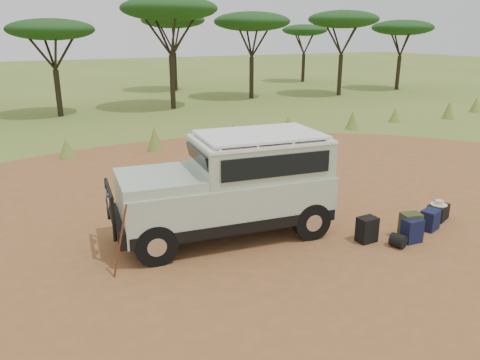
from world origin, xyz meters
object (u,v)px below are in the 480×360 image
backpack_olive (410,226)px  backpack_navy (412,231)px  backpack_black (367,230)px  duffel_navy (430,220)px  hard_case (438,212)px  safari_vehicle (232,188)px  walking_staff (120,242)px

backpack_olive → backpack_navy: bearing=-112.5°
backpack_black → duffel_navy: size_ratio=1.18×
backpack_navy → hard_case: bearing=26.2°
duffel_navy → backpack_black: bearing=156.8°
safari_vehicle → hard_case: bearing=-10.5°
duffel_navy → hard_case: size_ratio=0.89×
safari_vehicle → backpack_black: (2.30, -1.62, -0.78)m
backpack_navy → backpack_olive: backpack_olive is taller
hard_case → backpack_navy: bearing=-179.1°
backpack_black → hard_case: bearing=2.5°
backpack_black → safari_vehicle: bearing=143.7°
backpack_black → duffel_navy: (1.65, -0.18, -0.04)m
backpack_black → backpack_olive: (0.92, -0.29, 0.01)m
walking_staff → duffel_navy: 6.61m
safari_vehicle → walking_staff: safari_vehicle is taller
backpack_black → hard_case: size_ratio=1.05×
hard_case → walking_staff: bearing=153.1°
backpack_black → backpack_navy: size_ratio=1.07×
backpack_navy → walking_staff: bearing=171.0°
safari_vehicle → duffel_navy: size_ratio=10.24×
safari_vehicle → walking_staff: 2.67m
walking_staff → duffel_navy: (6.50, -1.07, -0.46)m
backpack_olive → duffel_navy: bearing=21.7°
backpack_navy → duffel_navy: (0.84, 0.27, -0.02)m
backpack_black → duffel_navy: bearing=-7.2°
backpack_navy → hard_case: backpack_navy is taller
walking_staff → backpack_black: 4.95m
safari_vehicle → walking_staff: (-2.55, -0.73, -0.36)m
duffel_navy → hard_case: duffel_navy is taller
backpack_olive → duffel_navy: 0.74m
walking_staff → backpack_black: size_ratio=2.62×
duffel_navy → safari_vehicle: bearing=138.5°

